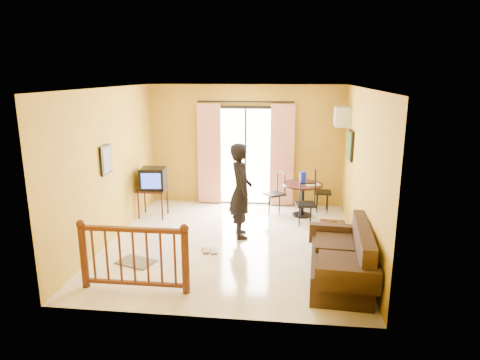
# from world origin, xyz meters

# --- Properties ---
(ground) EXTENTS (5.00, 5.00, 0.00)m
(ground) POSITION_xyz_m (0.00, 0.00, 0.00)
(ground) COLOR beige
(ground) RESTS_ON ground
(room_shell) EXTENTS (5.00, 5.00, 5.00)m
(room_shell) POSITION_xyz_m (0.00, 0.00, 1.70)
(room_shell) COLOR white
(room_shell) RESTS_ON ground
(balcony_door) EXTENTS (2.25, 0.14, 2.46)m
(balcony_door) POSITION_xyz_m (0.00, 2.43, 1.19)
(balcony_door) COLOR black
(balcony_door) RESTS_ON ground
(tv_table) EXTENTS (0.62, 0.52, 0.62)m
(tv_table) POSITION_xyz_m (-1.90, 1.31, 0.54)
(tv_table) COLOR black
(tv_table) RESTS_ON ground
(television) EXTENTS (0.55, 0.52, 0.46)m
(television) POSITION_xyz_m (-1.87, 1.30, 0.85)
(television) COLOR black
(television) RESTS_ON tv_table
(picture_left) EXTENTS (0.05, 0.42, 0.52)m
(picture_left) POSITION_xyz_m (-2.22, -0.20, 1.55)
(picture_left) COLOR black
(picture_left) RESTS_ON room_shell
(dining_table) EXTENTS (0.87, 0.87, 0.72)m
(dining_table) POSITION_xyz_m (1.32, 1.72, 0.57)
(dining_table) COLOR black
(dining_table) RESTS_ON ground
(water_jug) EXTENTS (0.14, 0.14, 0.27)m
(water_jug) POSITION_xyz_m (1.32, 1.71, 0.86)
(water_jug) COLOR #121DB0
(water_jug) RESTS_ON dining_table
(serving_tray) EXTENTS (0.32, 0.27, 0.02)m
(serving_tray) POSITION_xyz_m (1.53, 1.62, 0.73)
(serving_tray) COLOR beige
(serving_tray) RESTS_ON dining_table
(dining_chairs) EXTENTS (1.55, 1.41, 0.95)m
(dining_chairs) POSITION_xyz_m (1.28, 1.66, 0.00)
(dining_chairs) COLOR black
(dining_chairs) RESTS_ON ground
(air_conditioner) EXTENTS (0.31, 0.60, 0.40)m
(air_conditioner) POSITION_xyz_m (2.09, 1.95, 2.15)
(air_conditioner) COLOR silver
(air_conditioner) RESTS_ON room_shell
(botanical_print) EXTENTS (0.05, 0.50, 0.60)m
(botanical_print) POSITION_xyz_m (2.22, 1.30, 1.65)
(botanical_print) COLOR black
(botanical_print) RESTS_ON room_shell
(coffee_table) EXTENTS (0.45, 0.81, 0.36)m
(coffee_table) POSITION_xyz_m (1.85, 0.06, 0.24)
(coffee_table) COLOR black
(coffee_table) RESTS_ON ground
(bowl) EXTENTS (0.25, 0.25, 0.06)m
(bowl) POSITION_xyz_m (1.85, 0.13, 0.39)
(bowl) COLOR brown
(bowl) RESTS_ON coffee_table
(sofa) EXTENTS (0.95, 1.87, 0.87)m
(sofa) POSITION_xyz_m (1.86, -1.31, 0.33)
(sofa) COLOR #2F1E12
(sofa) RESTS_ON ground
(standing_person) EXTENTS (0.59, 0.75, 1.80)m
(standing_person) POSITION_xyz_m (0.13, 0.35, 0.90)
(standing_person) COLOR black
(standing_person) RESTS_ON ground
(stair_balustrade) EXTENTS (1.63, 0.13, 1.04)m
(stair_balustrade) POSITION_xyz_m (-1.15, -1.90, 0.56)
(stair_balustrade) COLOR #471E0F
(stair_balustrade) RESTS_ON ground
(doormat) EXTENTS (0.70, 0.58, 0.02)m
(doormat) POSITION_xyz_m (-1.46, -1.03, 0.01)
(doormat) COLOR #5A5448
(doormat) RESTS_ON ground
(sandals) EXTENTS (0.31, 0.27, 0.03)m
(sandals) POSITION_xyz_m (-0.34, -0.45, 0.01)
(sandals) COLOR brown
(sandals) RESTS_ON ground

